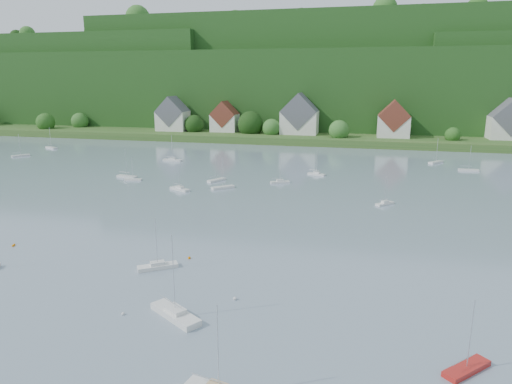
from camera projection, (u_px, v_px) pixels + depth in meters
far_shore_strip at (292, 134)px, 217.81m from camera, size 600.00×60.00×3.00m
forested_ridge at (312, 85)px, 277.17m from camera, size 620.00×181.22×69.89m
village_building_0 at (173, 117)px, 216.40m from camera, size 14.00×10.40×16.00m
village_building_1 at (225, 119)px, 212.66m from camera, size 12.00×9.36×14.00m
village_building_2 at (300, 117)px, 203.23m from camera, size 16.00×11.44×18.00m
village_building_3 at (394, 122)px, 192.26m from camera, size 13.00×10.40×15.50m
village_building_4 at (509, 123)px, 185.54m from camera, size 15.00×10.40×16.50m
near_sailboat_3 at (158, 266)px, 67.57m from camera, size 5.72×4.65×7.86m
near_sailboat_4 at (175, 313)px, 53.78m from camera, size 7.53×5.90×10.24m
near_sailboat_7 at (467, 368)px, 43.92m from camera, size 4.98×5.02×7.46m
mooring_buoy_1 at (123, 315)px, 54.46m from camera, size 0.43×0.43×0.43m
mooring_buoy_2 at (189, 259)px, 71.36m from camera, size 0.45×0.45×0.45m
mooring_buoy_3 at (14, 245)px, 77.03m from camera, size 0.38×0.38×0.38m
mooring_buoy_4 at (235, 300)px, 58.17m from camera, size 0.50×0.50×0.50m
mooring_buoy_5 at (13, 246)px, 76.53m from camera, size 0.39×0.39×0.39m
far_sailboat_cluster at (286, 171)px, 136.39m from camera, size 194.16×64.85×8.71m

